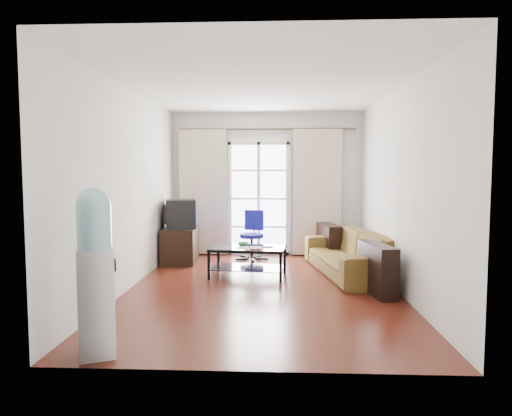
% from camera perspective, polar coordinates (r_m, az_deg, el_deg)
% --- Properties ---
extents(floor, '(5.20, 5.20, 0.00)m').
position_cam_1_polar(floor, '(6.30, 0.77, -10.01)').
color(floor, '#542013').
rests_on(floor, ground).
extents(ceiling, '(5.20, 5.20, 0.00)m').
position_cam_1_polar(ceiling, '(6.20, 0.80, 14.93)').
color(ceiling, white).
rests_on(ceiling, wall_back).
extents(wall_back, '(3.60, 0.02, 2.70)m').
position_cam_1_polar(wall_back, '(8.70, 1.34, 3.00)').
color(wall_back, silver).
rests_on(wall_back, floor).
extents(wall_front, '(3.60, 0.02, 2.70)m').
position_cam_1_polar(wall_front, '(3.51, -0.58, 0.78)').
color(wall_front, silver).
rests_on(wall_front, floor).
extents(wall_left, '(0.02, 5.20, 2.70)m').
position_cam_1_polar(wall_left, '(6.42, -15.51, 2.30)').
color(wall_left, silver).
rests_on(wall_left, floor).
extents(wall_right, '(0.02, 5.20, 2.70)m').
position_cam_1_polar(wall_right, '(6.31, 17.37, 2.22)').
color(wall_right, silver).
rests_on(wall_right, floor).
extents(french_door, '(1.16, 0.06, 2.15)m').
position_cam_1_polar(french_door, '(8.66, 0.33, 1.17)').
color(french_door, white).
rests_on(french_door, wall_back).
extents(curtain_rod, '(3.30, 0.04, 0.04)m').
position_cam_1_polar(curtain_rod, '(8.63, 1.33, 9.83)').
color(curtain_rod, '#4C3F2D').
rests_on(curtain_rod, wall_back).
extents(curtain_left, '(0.90, 0.07, 2.35)m').
position_cam_1_polar(curtain_left, '(8.70, -6.62, 1.98)').
color(curtain_left, beige).
rests_on(curtain_left, curtain_rod).
extents(curtain_right, '(0.90, 0.07, 2.35)m').
position_cam_1_polar(curtain_right, '(8.62, 7.65, 1.94)').
color(curtain_right, beige).
rests_on(curtain_right, curtain_rod).
extents(radiator, '(0.64, 0.12, 0.64)m').
position_cam_1_polar(radiator, '(8.71, 6.59, -3.77)').
color(radiator, '#99999B').
rests_on(radiator, floor).
extents(sofa, '(2.54, 1.61, 0.66)m').
position_cam_1_polar(sofa, '(7.23, 11.54, -5.55)').
color(sofa, brown).
rests_on(sofa, floor).
extents(coffee_table, '(1.18, 0.76, 0.45)m').
position_cam_1_polar(coffee_table, '(6.92, -1.01, -6.21)').
color(coffee_table, silver).
rests_on(coffee_table, floor).
extents(bowl, '(0.23, 0.23, 0.05)m').
position_cam_1_polar(bowl, '(7.04, -1.63, -4.50)').
color(bowl, '#2F823D').
rests_on(bowl, coffee_table).
extents(book, '(0.25, 0.28, 0.02)m').
position_cam_1_polar(book, '(6.72, -0.66, -5.06)').
color(book, maroon).
rests_on(book, coffee_table).
extents(remote, '(0.15, 0.05, 0.02)m').
position_cam_1_polar(remote, '(6.87, 1.52, -4.86)').
color(remote, black).
rests_on(remote, coffee_table).
extents(tv_stand, '(0.59, 0.86, 0.61)m').
position_cam_1_polar(tv_stand, '(8.09, -9.45, -4.61)').
color(tv_stand, black).
rests_on(tv_stand, floor).
extents(crt_tv, '(0.63, 0.64, 0.50)m').
position_cam_1_polar(crt_tv, '(8.00, -9.54, -0.71)').
color(crt_tv, black).
rests_on(crt_tv, tv_stand).
extents(task_chair, '(0.70, 0.70, 0.89)m').
position_cam_1_polar(task_chair, '(8.26, -0.49, -4.67)').
color(task_chair, black).
rests_on(task_chair, floor).
extents(water_cooler, '(0.38, 0.38, 1.45)m').
position_cam_1_polar(water_cooler, '(4.13, -19.44, -7.21)').
color(water_cooler, white).
rests_on(water_cooler, floor).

